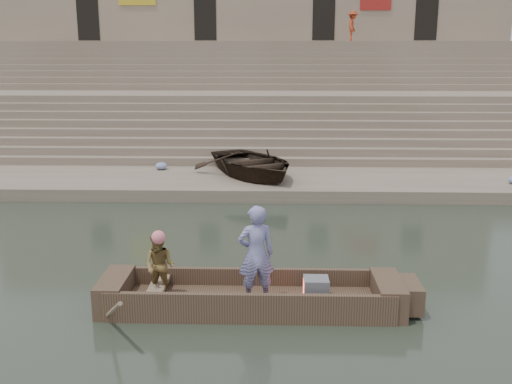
{
  "coord_description": "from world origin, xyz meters",
  "views": [
    {
      "loc": [
        2.04,
        -11.83,
        4.72
      ],
      "look_at": [
        1.65,
        1.78,
        1.4
      ],
      "focal_mm": 40.92,
      "sensor_mm": 36.0,
      "label": 1
    }
  ],
  "objects_px": {
    "main_rowboat": "(251,303)",
    "rowing_man": "(160,266)",
    "standing_man": "(256,255)",
    "beached_rowboat": "(252,163)",
    "television": "(315,288)",
    "pedestrian": "(353,26)"
  },
  "relations": [
    {
      "from": "rowing_man",
      "to": "television",
      "type": "relative_size",
      "value": 2.67
    },
    {
      "from": "rowing_man",
      "to": "television",
      "type": "height_order",
      "value": "rowing_man"
    },
    {
      "from": "main_rowboat",
      "to": "rowing_man",
      "type": "height_order",
      "value": "rowing_man"
    },
    {
      "from": "main_rowboat",
      "to": "television",
      "type": "xyz_separation_m",
      "value": [
        1.2,
        -0.0,
        0.31
      ]
    },
    {
      "from": "rowing_man",
      "to": "television",
      "type": "distance_m",
      "value": 2.92
    },
    {
      "from": "standing_man",
      "to": "rowing_man",
      "type": "height_order",
      "value": "standing_man"
    },
    {
      "from": "beached_rowboat",
      "to": "pedestrian",
      "type": "distance_m",
      "value": 16.18
    },
    {
      "from": "rowing_man",
      "to": "pedestrian",
      "type": "bearing_deg",
      "value": 89.05
    },
    {
      "from": "beached_rowboat",
      "to": "pedestrian",
      "type": "relative_size",
      "value": 2.66
    },
    {
      "from": "television",
      "to": "pedestrian",
      "type": "distance_m",
      "value": 25.29
    },
    {
      "from": "main_rowboat",
      "to": "standing_man",
      "type": "distance_m",
      "value": 1.05
    },
    {
      "from": "standing_man",
      "to": "beached_rowboat",
      "type": "relative_size",
      "value": 0.4
    },
    {
      "from": "television",
      "to": "beached_rowboat",
      "type": "bearing_deg",
      "value": 98.62
    },
    {
      "from": "rowing_man",
      "to": "pedestrian",
      "type": "distance_m",
      "value": 25.8
    },
    {
      "from": "standing_man",
      "to": "main_rowboat",
      "type": "bearing_deg",
      "value": -72.49
    },
    {
      "from": "standing_man",
      "to": "pedestrian",
      "type": "xyz_separation_m",
      "value": [
        4.79,
        24.56,
        4.91
      ]
    },
    {
      "from": "standing_man",
      "to": "television",
      "type": "bearing_deg",
      "value": 175.95
    },
    {
      "from": "pedestrian",
      "to": "beached_rowboat",
      "type": "bearing_deg",
      "value": 174.06
    },
    {
      "from": "rowing_man",
      "to": "beached_rowboat",
      "type": "distance_m",
      "value": 10.08
    },
    {
      "from": "main_rowboat",
      "to": "television",
      "type": "distance_m",
      "value": 1.24
    },
    {
      "from": "main_rowboat",
      "to": "beached_rowboat",
      "type": "bearing_deg",
      "value": 91.77
    },
    {
      "from": "rowing_man",
      "to": "beached_rowboat",
      "type": "bearing_deg",
      "value": 96.29
    }
  ]
}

